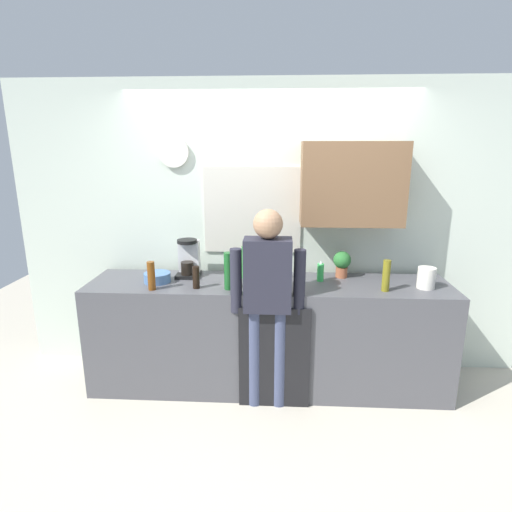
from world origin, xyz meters
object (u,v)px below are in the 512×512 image
object	(u,v)px
bottle_olive_oil	(386,276)
mixing_bowl	(157,277)
bottle_amber_beer	(151,276)
person_at_sink	(268,294)
bottle_clear_soda	(247,262)
storage_canister	(426,278)
cup_yellow_cup	(282,273)
bottle_dark_sauce	(196,277)
coffee_maker	(189,259)
potted_plant	(342,262)
bottle_green_wine	(229,271)
dish_soap	(320,272)

from	to	relation	value
bottle_olive_oil	mixing_bowl	size ratio (longest dim) A/B	1.14
bottle_amber_beer	person_at_sink	world-z (taller)	person_at_sink
bottle_clear_soda	storage_canister	world-z (taller)	bottle_clear_soda
bottle_olive_oil	cup_yellow_cup	xyz separation A→B (m)	(-0.81, 0.28, -0.08)
bottle_dark_sauce	bottle_clear_soda	bearing A→B (deg)	37.09
coffee_maker	potted_plant	xyz separation A→B (m)	(1.33, 0.03, -0.01)
potted_plant	person_at_sink	size ratio (longest dim) A/B	0.14
bottle_clear_soda	bottle_green_wine	xyz separation A→B (m)	(-0.12, -0.30, 0.01)
coffee_maker	cup_yellow_cup	distance (m)	0.82
bottle_dark_sauce	storage_canister	distance (m)	1.84
bottle_clear_soda	person_at_sink	bearing A→B (deg)	-65.86
bottle_dark_sauce	bottle_olive_oil	bearing A→B (deg)	0.63
dish_soap	bottle_clear_soda	bearing A→B (deg)	175.31
dish_soap	storage_canister	xyz separation A→B (m)	(0.83, -0.14, 0.01)
bottle_green_wine	person_at_sink	world-z (taller)	person_at_sink
bottle_clear_soda	bottle_dark_sauce	distance (m)	0.48
dish_soap	storage_canister	distance (m)	0.84
mixing_bowl	person_at_sink	xyz separation A→B (m)	(0.93, -0.27, -0.03)
person_at_sink	storage_canister	bearing A→B (deg)	22.05
bottle_olive_oil	mixing_bowl	bearing A→B (deg)	176.28
potted_plant	coffee_maker	bearing A→B (deg)	-178.80
bottle_clear_soda	mixing_bowl	world-z (taller)	bottle_clear_soda
coffee_maker	potted_plant	distance (m)	1.33
bottle_clear_soda	storage_canister	bearing A→B (deg)	-7.33
coffee_maker	mixing_bowl	distance (m)	0.32
coffee_maker	mixing_bowl	bearing A→B (deg)	-139.78
bottle_amber_beer	dish_soap	world-z (taller)	bottle_amber_beer
bottle_clear_soda	bottle_olive_oil	bearing A→B (deg)	-13.86
bottle_amber_beer	potted_plant	size ratio (longest dim) A/B	1.00
coffee_maker	bottle_dark_sauce	distance (m)	0.36
bottle_amber_beer	bottle_green_wine	distance (m)	0.61
coffee_maker	bottle_green_wine	xyz separation A→B (m)	(0.39, -0.33, 0.00)
bottle_amber_beer	storage_canister	xyz separation A→B (m)	(2.18, 0.16, -0.03)
storage_canister	cup_yellow_cup	bearing A→B (deg)	170.28
cup_yellow_cup	potted_plant	size ratio (longest dim) A/B	0.37
bottle_green_wine	mixing_bowl	size ratio (longest dim) A/B	1.36
bottle_green_wine	storage_canister	size ratio (longest dim) A/B	1.76
storage_canister	dish_soap	bearing A→B (deg)	170.69
bottle_olive_oil	cup_yellow_cup	bearing A→B (deg)	160.65
bottle_green_wine	dish_soap	bearing A→B (deg)	18.25
bottle_amber_beer	mixing_bowl	distance (m)	0.21
bottle_green_wine	person_at_sink	distance (m)	0.36
bottle_olive_oil	person_at_sink	xyz separation A→B (m)	(-0.92, -0.15, -0.11)
bottle_green_wine	dish_soap	size ratio (longest dim) A/B	1.67
dish_soap	bottle_olive_oil	bearing A→B (deg)	-24.60
bottle_olive_oil	dish_soap	bearing A→B (deg)	155.40
dish_soap	bottle_dark_sauce	bearing A→B (deg)	-166.65
bottle_amber_beer	mixing_bowl	size ratio (longest dim) A/B	1.05
mixing_bowl	dish_soap	distance (m)	1.37
bottle_amber_beer	storage_canister	bearing A→B (deg)	4.20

